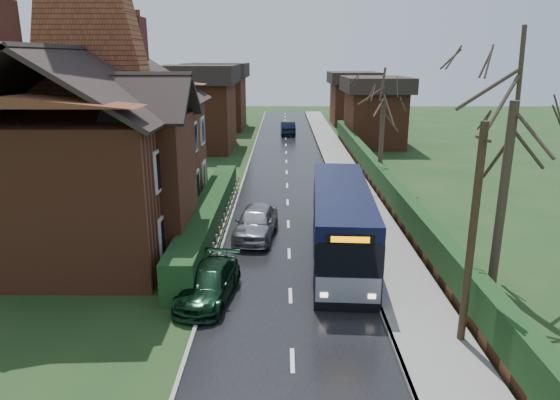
{
  "coord_description": "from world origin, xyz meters",
  "views": [
    {
      "loc": [
        -0.27,
        -18.34,
        8.31
      ],
      "look_at": [
        -0.41,
        4.3,
        1.8
      ],
      "focal_mm": 32.0,
      "sensor_mm": 36.0,
      "label": 1
    }
  ],
  "objects_px": {
    "car_silver": "(256,222)",
    "telegraph_pole": "(472,237)",
    "car_green": "(209,283)",
    "brick_house": "(103,144)",
    "bus_stop_sign": "(363,216)",
    "bus": "(341,223)"
  },
  "relations": [
    {
      "from": "car_green",
      "to": "telegraph_pole",
      "type": "relative_size",
      "value": 0.61
    },
    {
      "from": "brick_house",
      "to": "car_green",
      "type": "xyz_separation_m",
      "value": [
        5.83,
        -6.99,
        -3.79
      ]
    },
    {
      "from": "brick_house",
      "to": "bus",
      "type": "relative_size",
      "value": 1.44
    },
    {
      "from": "bus",
      "to": "telegraph_pole",
      "type": "distance_m",
      "value": 7.58
    },
    {
      "from": "car_silver",
      "to": "telegraph_pole",
      "type": "distance_m",
      "value": 11.63
    },
    {
      "from": "brick_house",
      "to": "bus",
      "type": "xyz_separation_m",
      "value": [
        10.93,
        -3.02,
        -2.87
      ]
    },
    {
      "from": "bus",
      "to": "bus_stop_sign",
      "type": "bearing_deg",
      "value": 28.29
    },
    {
      "from": "brick_house",
      "to": "bus_stop_sign",
      "type": "height_order",
      "value": "brick_house"
    },
    {
      "from": "car_silver",
      "to": "bus_stop_sign",
      "type": "bearing_deg",
      "value": -15.69
    },
    {
      "from": "bus",
      "to": "telegraph_pole",
      "type": "xyz_separation_m",
      "value": [
        2.9,
        -6.75,
        1.87
      ]
    },
    {
      "from": "bus",
      "to": "car_silver",
      "type": "xyz_separation_m",
      "value": [
        -3.76,
        2.42,
        -0.76
      ]
    },
    {
      "from": "brick_house",
      "to": "telegraph_pole",
      "type": "height_order",
      "value": "brick_house"
    },
    {
      "from": "brick_house",
      "to": "car_silver",
      "type": "relative_size",
      "value": 3.31
    },
    {
      "from": "car_green",
      "to": "car_silver",
      "type": "bearing_deg",
      "value": 86.36
    },
    {
      "from": "bus_stop_sign",
      "to": "bus",
      "type": "bearing_deg",
      "value": -141.3
    },
    {
      "from": "brick_house",
      "to": "bus",
      "type": "distance_m",
      "value": 11.7
    },
    {
      "from": "brick_house",
      "to": "telegraph_pole",
      "type": "distance_m",
      "value": 16.97
    },
    {
      "from": "bus",
      "to": "bus_stop_sign",
      "type": "xyz_separation_m",
      "value": [
        1.0,
        0.47,
        0.19
      ]
    },
    {
      "from": "bus",
      "to": "car_silver",
      "type": "height_order",
      "value": "bus"
    },
    {
      "from": "bus_stop_sign",
      "to": "telegraph_pole",
      "type": "bearing_deg",
      "value": -61.44
    },
    {
      "from": "telegraph_pole",
      "to": "car_green",
      "type": "bearing_deg",
      "value": 158.75
    },
    {
      "from": "bus",
      "to": "car_silver",
      "type": "relative_size",
      "value": 2.3
    }
  ]
}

